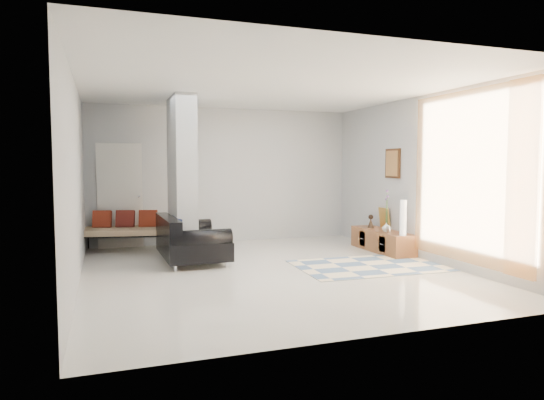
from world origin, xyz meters
name	(u,v)px	position (x,y,z in m)	size (l,w,h in m)	color
floor	(271,271)	(0.00, 0.00, 0.00)	(6.00, 6.00, 0.00)	silver
ceiling	(271,86)	(0.00, 0.00, 2.80)	(6.00, 6.00, 0.00)	white
wall_back	(224,175)	(0.00, 3.00, 1.40)	(6.00, 6.00, 0.00)	#AFB1B4
wall_front	(377,190)	(0.00, -3.00, 1.40)	(6.00, 6.00, 0.00)	#AFB1B4
wall_left	(75,182)	(-2.75, 0.00, 1.40)	(6.00, 6.00, 0.00)	#AFB1B4
wall_right	(424,178)	(2.75, 0.00, 1.40)	(6.00, 6.00, 0.00)	#AFB1B4
partition_column	(182,178)	(-1.10, 1.60, 1.40)	(0.35, 1.20, 2.80)	#A3A8AA
hallway_door	(120,196)	(-2.10, 2.96, 1.02)	(0.85, 0.06, 2.04)	silver
curtain	(468,177)	(2.67, -1.15, 1.45)	(2.55, 2.55, 0.00)	#FFA043
wall_art	(393,163)	(2.72, 0.90, 1.65)	(0.04, 0.45, 0.55)	#3C2110
media_console	(382,240)	(2.52, 0.90, 0.21)	(0.45, 1.59, 0.80)	brown
loveseat	(188,240)	(-1.07, 1.20, 0.35)	(1.04, 1.73, 0.76)	silver
daybed	(132,229)	(-1.92, 2.48, 0.41)	(1.97, 1.16, 0.77)	black
area_rug	(369,266)	(1.60, -0.18, 0.01)	(2.31, 1.54, 0.01)	beige
cylinder_lamp	(403,218)	(2.50, 0.21, 0.71)	(0.11, 0.11, 0.61)	silver
bronze_figurine	(371,221)	(2.47, 1.24, 0.53)	(0.13, 0.13, 0.26)	#2F2015
vase	(386,227)	(2.47, 0.69, 0.49)	(0.16, 0.16, 0.17)	white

